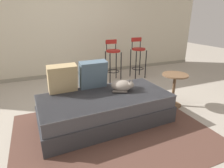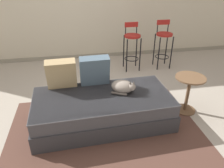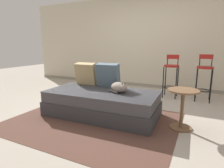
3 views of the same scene
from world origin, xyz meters
TOP-DOWN VIEW (x-y plane):
  - ground_plane at (0.00, 0.00)m, footprint 16.00×16.00m
  - wall_back_panel at (0.00, 2.25)m, footprint 8.00×0.10m
  - wall_baseboard_trim at (0.00, 2.20)m, footprint 8.00×0.02m
  - area_rug at (0.00, -0.70)m, footprint 2.62×2.03m
  - couch at (0.00, -0.40)m, footprint 1.95×1.00m
  - throw_pillow_corner at (-0.54, -0.05)m, footprint 0.43×0.24m
  - throw_pillow_middle at (-0.06, -0.04)m, footprint 0.44×0.24m
  - cat at (0.30, -0.34)m, footprint 0.39×0.36m
  - bar_stool_near_window at (0.88, 1.36)m, footprint 0.34×0.34m
  - bar_stool_by_doorway at (1.58, 1.36)m, footprint 0.34×0.34m
  - side_table at (1.31, -0.35)m, footprint 0.44×0.44m

SIDE VIEW (x-z plane):
  - ground_plane at x=0.00m, z-range 0.00..0.00m
  - area_rug at x=0.00m, z-range 0.00..0.01m
  - wall_baseboard_trim at x=0.00m, z-range 0.00..0.09m
  - couch at x=0.00m, z-range 0.00..0.44m
  - side_table at x=1.31m, z-range 0.09..0.68m
  - cat at x=0.30m, z-range 0.42..0.62m
  - bar_stool_near_window at x=0.88m, z-range 0.10..1.10m
  - bar_stool_by_doorway at x=1.58m, z-range 0.09..1.11m
  - throw_pillow_corner at x=-0.54m, z-range 0.44..0.88m
  - throw_pillow_middle at x=-0.06m, z-range 0.44..0.88m
  - wall_back_panel at x=0.00m, z-range 0.00..2.60m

